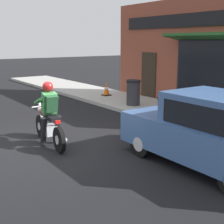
# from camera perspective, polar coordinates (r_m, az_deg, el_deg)

# --- Properties ---
(ground_plane) EXTENTS (80.00, 80.00, 0.00)m
(ground_plane) POSITION_cam_1_polar(r_m,az_deg,el_deg) (8.22, -12.42, -5.77)
(ground_plane) COLOR black
(sidewalk_curb) EXTENTS (2.60, 22.00, 0.14)m
(sidewalk_curb) POSITION_cam_1_polar(r_m,az_deg,el_deg) (13.29, 2.65, 1.93)
(sidewalk_curb) COLOR #ADAAA3
(sidewalk_curb) RESTS_ON ground
(storefront_building) EXTENTS (1.25, 9.26, 4.20)m
(storefront_building) POSITION_cam_1_polar(r_m,az_deg,el_deg) (12.35, 15.97, 10.15)
(storefront_building) COLOR brown
(storefront_building) RESTS_ON ground
(motorcycle_with_rider) EXTENTS (0.61, 2.02, 1.62)m
(motorcycle_with_rider) POSITION_cam_1_polar(r_m,az_deg,el_deg) (7.99, -11.43, -1.20)
(motorcycle_with_rider) COLOR black
(motorcycle_with_rider) RESTS_ON ground
(car_hatchback) EXTENTS (1.67, 3.79, 1.57)m
(car_hatchback) POSITION_cam_1_polar(r_m,az_deg,el_deg) (6.71, 17.25, -3.44)
(car_hatchback) COLOR black
(car_hatchback) RESTS_ON ground
(fire_hydrant) EXTENTS (0.36, 0.24, 0.88)m
(fire_hydrant) POSITION_cam_1_polar(r_m,az_deg,el_deg) (9.83, 17.41, 0.45)
(fire_hydrant) COLOR red
(fire_hydrant) RESTS_ON sidewalk_curb
(trash_bin) EXTENTS (0.56, 0.56, 0.98)m
(trash_bin) POSITION_cam_1_polar(r_m,az_deg,el_deg) (12.14, 3.90, 3.58)
(trash_bin) COLOR #2D2D33
(trash_bin) RESTS_ON sidewalk_curb
(traffic_cone) EXTENTS (0.36, 0.36, 0.60)m
(traffic_cone) POSITION_cam_1_polar(r_m,az_deg,el_deg) (14.34, -1.04, 4.21)
(traffic_cone) COLOR black
(traffic_cone) RESTS_ON sidewalk_curb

